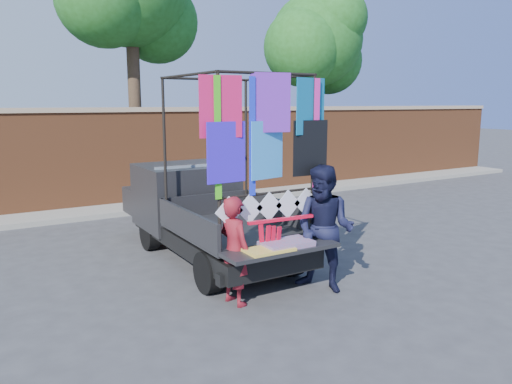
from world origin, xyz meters
TOP-DOWN VIEW (x-y plane):
  - ground at (0.00, 0.00)m, footprint 90.00×90.00m
  - brick_wall at (0.00, 7.00)m, footprint 30.00×0.45m
  - curb at (0.00, 6.30)m, footprint 30.00×1.20m
  - tree_right at (7.52, 8.12)m, footprint 4.20×3.30m
  - pickup_truck at (0.18, 2.16)m, footprint 1.99×4.99m
  - woman at (-0.40, -0.35)m, footprint 0.46×0.61m
  - man at (0.96, -0.59)m, footprint 1.06×1.13m
  - streamer_bundle at (0.17, -0.48)m, footprint 1.03×0.13m

SIDE VIEW (x-z plane):
  - ground at x=0.00m, z-range 0.00..0.00m
  - curb at x=0.00m, z-range 0.00..0.12m
  - woman at x=-0.40m, z-range 0.00..1.50m
  - pickup_truck at x=0.18m, z-range -0.78..2.36m
  - streamer_bundle at x=0.17m, z-range 0.57..1.27m
  - man at x=0.96m, z-range 0.00..1.86m
  - brick_wall at x=0.00m, z-range 0.02..2.63m
  - tree_right at x=7.52m, z-range 1.44..8.06m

